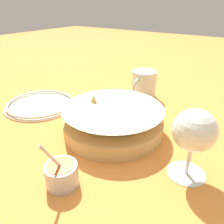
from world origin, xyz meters
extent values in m
plane|color=orange|center=(0.00, 0.00, 0.00)|extent=(4.00, 4.00, 0.00)
cylinder|color=tan|center=(-0.02, 0.00, 0.02)|extent=(0.26, 0.26, 0.04)
cone|color=#EDE5C6|center=(-0.02, 0.00, 0.04)|extent=(0.26, 0.26, 0.07)
cylinder|color=#3D842D|center=(-0.02, 0.00, 0.02)|extent=(0.20, 0.20, 0.01)
pyramid|color=gold|center=(0.04, 0.00, 0.05)|extent=(0.08, 0.07, 0.05)
pyramid|color=gold|center=(-0.01, 0.05, 0.05)|extent=(0.08, 0.09, 0.05)
pyramid|color=gold|center=(-0.08, 0.00, 0.05)|extent=(0.07, 0.08, 0.05)
pyramid|color=gold|center=(-0.02, -0.06, 0.06)|extent=(0.05, 0.06, 0.07)
cylinder|color=#B7B7BC|center=(0.19, 0.03, 0.02)|extent=(0.06, 0.06, 0.04)
cylinder|color=#CC4C14|center=(0.19, 0.03, 0.03)|extent=(0.05, 0.05, 0.03)
cylinder|color=#B7B7BC|center=(0.20, 0.03, 0.06)|extent=(0.05, 0.00, 0.10)
cylinder|color=silver|center=(0.03, 0.21, 0.00)|extent=(0.08, 0.08, 0.00)
cylinder|color=silver|center=(0.03, 0.21, 0.04)|extent=(0.01, 0.01, 0.07)
sphere|color=silver|center=(0.03, 0.21, 0.10)|extent=(0.08, 0.08, 0.08)
sphere|color=#DBD17A|center=(0.03, 0.21, 0.09)|extent=(0.06, 0.06, 0.06)
cylinder|color=silver|center=(-0.28, -0.05, 0.05)|extent=(0.09, 0.09, 0.10)
cylinder|color=gold|center=(-0.28, -0.05, 0.04)|extent=(0.07, 0.07, 0.07)
torus|color=silver|center=(-0.23, -0.05, 0.05)|extent=(0.07, 0.01, 0.07)
cylinder|color=silver|center=(-0.01, -0.29, 0.00)|extent=(0.23, 0.23, 0.01)
torus|color=silver|center=(-0.01, -0.29, 0.01)|extent=(0.22, 0.22, 0.01)
camera|label=1|loc=(0.39, 0.28, 0.31)|focal=35.00mm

